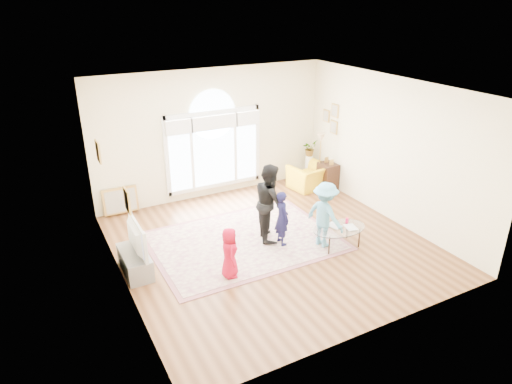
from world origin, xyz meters
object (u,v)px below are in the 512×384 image
television (132,238)px  armchair (309,177)px  area_rug (244,241)px  tv_console (135,262)px  coffee_table (339,229)px

television → armchair: 5.45m
area_rug → tv_console: (-2.30, -0.10, 0.20)m
television → coffee_table: television is taller
area_rug → television: (-2.29, -0.10, 0.72)m
armchair → area_rug: bearing=23.3°
tv_console → armchair: armchair is taller
coffee_table → armchair: size_ratio=1.20×
area_rug → tv_console: bearing=-177.6°
area_rug → coffee_table: (1.62, -1.08, 0.39)m
tv_console → armchair: (5.12, 1.85, 0.11)m
area_rug → television: television is taller
tv_console → television: 0.52m
television → armchair: size_ratio=1.09×
tv_console → coffee_table: (3.92, -0.99, 0.19)m
coffee_table → armchair: armchair is taller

